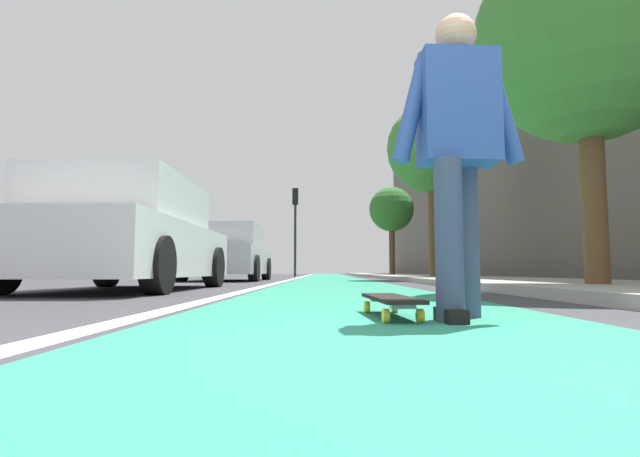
% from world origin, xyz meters
% --- Properties ---
extents(ground_plane, '(80.00, 80.00, 0.00)m').
position_xyz_m(ground_plane, '(10.00, 0.00, 0.00)').
color(ground_plane, '#38383D').
extents(bike_lane_paint, '(56.00, 2.20, 0.00)m').
position_xyz_m(bike_lane_paint, '(24.00, 0.00, 0.00)').
color(bike_lane_paint, '#288466').
rests_on(bike_lane_paint, ground).
extents(lane_stripe_white, '(52.00, 0.16, 0.01)m').
position_xyz_m(lane_stripe_white, '(20.00, 1.25, 0.00)').
color(lane_stripe_white, silver).
rests_on(lane_stripe_white, ground).
extents(sidewalk_curb, '(52.00, 3.20, 0.11)m').
position_xyz_m(sidewalk_curb, '(18.00, -3.34, 0.05)').
color(sidewalk_curb, '#9E9B93').
rests_on(sidewalk_curb, ground).
extents(building_facade, '(40.00, 1.20, 9.90)m').
position_xyz_m(building_facade, '(22.00, -6.43, 4.95)').
color(building_facade, '#5A534A').
rests_on(building_facade, ground).
extents(skateboard, '(0.85, 0.26, 0.11)m').
position_xyz_m(skateboard, '(1.57, -0.13, 0.09)').
color(skateboard, yellow).
rests_on(skateboard, ground).
extents(skater_person, '(0.47, 0.72, 1.64)m').
position_xyz_m(skater_person, '(1.42, -0.47, 0.94)').
color(skater_person, '#384260').
rests_on(skater_person, ground).
extents(parked_car_near, '(4.34, 1.97, 1.48)m').
position_xyz_m(parked_car_near, '(5.48, 2.88, 0.71)').
color(parked_car_near, silver).
rests_on(parked_car_near, ground).
extents(parked_car_mid, '(4.38, 2.00, 1.49)m').
position_xyz_m(parked_car_mid, '(12.29, 2.83, 0.72)').
color(parked_car_mid, '#B7B7BC').
rests_on(parked_car_mid, ground).
extents(traffic_light, '(0.33, 0.28, 4.31)m').
position_xyz_m(traffic_light, '(23.05, 1.65, 2.97)').
color(traffic_light, '#2D2D2D').
rests_on(traffic_light, ground).
extents(street_tree_near, '(2.64, 2.64, 4.45)m').
position_xyz_m(street_tree_near, '(4.66, -2.94, 3.11)').
color(street_tree_near, brown).
rests_on(street_tree_near, ground).
extents(street_tree_mid, '(2.64, 2.64, 5.20)m').
position_xyz_m(street_tree_mid, '(13.31, -2.94, 3.85)').
color(street_tree_mid, brown).
rests_on(street_tree_mid, ground).
extents(street_tree_far, '(2.09, 2.09, 4.22)m').
position_xyz_m(street_tree_far, '(22.21, -2.94, 3.13)').
color(street_tree_far, brown).
rests_on(street_tree_far, ground).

